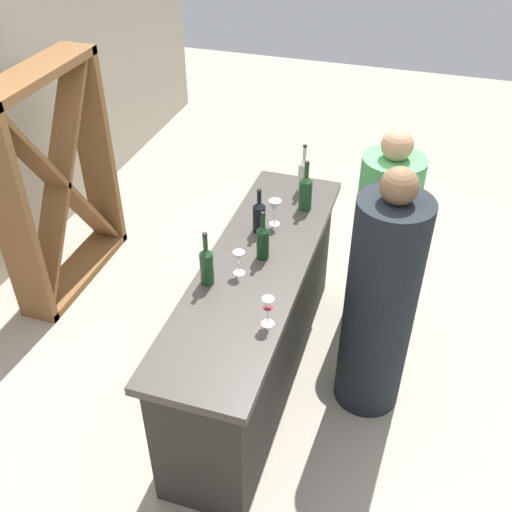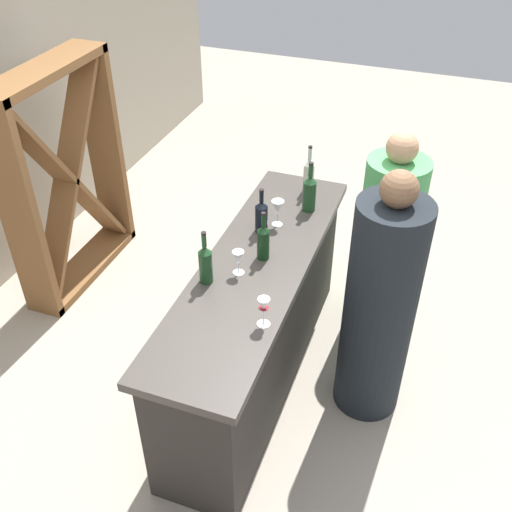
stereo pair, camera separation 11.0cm
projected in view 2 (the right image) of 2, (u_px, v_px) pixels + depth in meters
The scene contains 13 objects.
ground_plane at pixel (256, 375), 3.87m from camera, with size 12.00×12.00×0.00m, color #9E9384.
bar_counter at pixel (256, 323), 3.59m from camera, with size 2.05×0.56×0.92m.
wine_rack at pixel (66, 180), 4.25m from camera, with size 1.10×0.28×1.64m.
wine_bottle_leftmost_olive_green at pixel (205, 263), 3.12m from camera, with size 0.07×0.07×0.32m.
wine_bottle_second_left_dark_green at pixel (263, 241), 3.29m from camera, with size 0.07×0.07×0.30m.
wine_bottle_center_near_black at pixel (261, 216), 3.51m from camera, with size 0.08×0.08×0.29m.
wine_bottle_second_right_olive_green at pixel (309, 192), 3.68m from camera, with size 0.08×0.08×0.33m.
wine_bottle_rightmost_clear_pale at pixel (309, 175), 3.86m from camera, with size 0.07×0.07×0.33m.
wine_glass_near_left at pixel (264, 307), 2.85m from camera, with size 0.07×0.07×0.17m.
wine_glass_near_center at pixel (278, 208), 3.55m from camera, with size 0.08×0.08×0.17m.
wine_glass_near_right at pixel (238, 258), 3.19m from camera, with size 0.06×0.06×0.14m.
person_left_guest at pixel (379, 309), 3.29m from camera, with size 0.47×0.47×1.59m.
person_center_guest at pixel (386, 245), 3.88m from camera, with size 0.43×0.43×1.46m.
Camera 2 is at (-2.47, -0.89, 2.94)m, focal length 41.82 mm.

